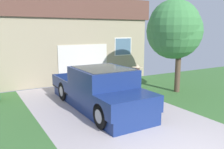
{
  "coord_description": "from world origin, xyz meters",
  "views": [
    {
      "loc": [
        -4.23,
        -3.43,
        3.01
      ],
      "look_at": [
        0.37,
        4.47,
        1.31
      ],
      "focal_mm": 38.07,
      "sensor_mm": 36.0,
      "label": 1
    }
  ],
  "objects_px": {
    "pickup_truck": "(102,91)",
    "house_with_garage": "(53,39)",
    "handbag": "(139,102)",
    "front_yard_tree": "(174,29)",
    "person_with_hat": "(137,80)"
  },
  "relations": [
    {
      "from": "person_with_hat",
      "to": "handbag",
      "type": "bearing_deg",
      "value": 39.64
    },
    {
      "from": "pickup_truck",
      "to": "house_with_garage",
      "type": "bearing_deg",
      "value": -93.82
    },
    {
      "from": "house_with_garage",
      "to": "front_yard_tree",
      "type": "xyz_separation_m",
      "value": [
        3.77,
        -7.14,
        0.61
      ]
    },
    {
      "from": "handbag",
      "to": "front_yard_tree",
      "type": "height_order",
      "value": "front_yard_tree"
    },
    {
      "from": "person_with_hat",
      "to": "front_yard_tree",
      "type": "xyz_separation_m",
      "value": [
        2.63,
        0.67,
        2.11
      ]
    },
    {
      "from": "pickup_truck",
      "to": "handbag",
      "type": "bearing_deg",
      "value": 167.38
    },
    {
      "from": "pickup_truck",
      "to": "house_with_garage",
      "type": "distance_m",
      "value": 7.99
    },
    {
      "from": "pickup_truck",
      "to": "handbag",
      "type": "relative_size",
      "value": 12.07
    },
    {
      "from": "handbag",
      "to": "person_with_hat",
      "type": "bearing_deg",
      "value": 69.03
    },
    {
      "from": "pickup_truck",
      "to": "front_yard_tree",
      "type": "height_order",
      "value": "front_yard_tree"
    },
    {
      "from": "handbag",
      "to": "front_yard_tree",
      "type": "xyz_separation_m",
      "value": [
        2.74,
        0.98,
        2.93
      ]
    },
    {
      "from": "handbag",
      "to": "house_with_garage",
      "type": "relative_size",
      "value": 0.04
    },
    {
      "from": "person_with_hat",
      "to": "house_with_garage",
      "type": "xyz_separation_m",
      "value": [
        -1.15,
        7.82,
        1.5
      ]
    },
    {
      "from": "front_yard_tree",
      "to": "person_with_hat",
      "type": "bearing_deg",
      "value": -165.64
    },
    {
      "from": "person_with_hat",
      "to": "handbag",
      "type": "xyz_separation_m",
      "value": [
        -0.12,
        -0.3,
        -0.82
      ]
    }
  ]
}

